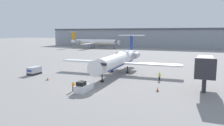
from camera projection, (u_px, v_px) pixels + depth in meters
name	position (u px, v px, depth m)	size (l,w,h in m)	color
ground_plane	(85.00, 91.00, 38.08)	(600.00, 600.00, 0.00)	gray
terminal_building	(173.00, 38.00, 147.01)	(180.00, 16.80, 12.95)	#8C939E
airplane_main	(119.00, 60.00, 54.74)	(30.90, 28.16, 9.40)	white
pushback_tug	(84.00, 87.00, 38.06)	(1.83, 4.03, 1.90)	silver
luggage_cart	(34.00, 71.00, 53.19)	(1.87, 3.41, 1.85)	#232326
worker_near_tug	(73.00, 86.00, 38.10)	(0.40, 0.24, 1.66)	#232838
worker_by_wing	(159.00, 76.00, 46.61)	(0.40, 0.24, 1.75)	#232838
traffic_cone_left	(48.00, 79.00, 46.92)	(0.53, 0.53, 0.62)	black
traffic_cone_right	(158.00, 89.00, 38.04)	(0.53, 0.53, 0.75)	black
airplane_parked_far_left	(94.00, 42.00, 142.60)	(33.66, 31.90, 10.66)	white
jet_bridge	(205.00, 66.00, 37.88)	(3.20, 9.31, 6.19)	#2D2D33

